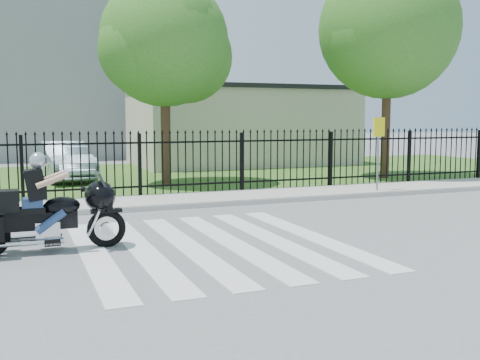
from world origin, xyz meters
name	(u,v)px	position (x,y,z in m)	size (l,w,h in m)	color
ground	(211,245)	(0.00, 0.00, 0.00)	(120.00, 120.00, 0.00)	slate
crosswalk	(211,245)	(0.00, 0.00, 0.01)	(5.00, 5.50, 0.01)	silver
sidewalk	(148,202)	(0.00, 5.00, 0.06)	(40.00, 2.00, 0.12)	#ADAAA3
curb	(157,208)	(0.00, 4.00, 0.06)	(40.00, 0.12, 0.12)	#ADAAA3
grass_strip	(107,177)	(0.00, 12.00, 0.01)	(40.00, 12.00, 0.02)	#30591E
iron_fence	(140,166)	(0.00, 6.00, 0.90)	(26.00, 0.04, 1.80)	black
tree_mid	(164,42)	(1.50, 9.00, 4.67)	(4.20, 4.20, 6.78)	#382316
tree_right	(388,29)	(9.50, 8.00, 5.39)	(5.00, 5.00, 7.90)	#382316
building_low	(241,128)	(7.00, 16.00, 1.75)	(10.00, 6.00, 3.50)	beige
building_low_roof	(241,89)	(7.00, 16.00, 3.60)	(10.20, 6.20, 0.20)	black
building_tall	(14,51)	(-3.00, 26.00, 6.00)	(15.00, 10.00, 12.00)	gray
motorcycle_rider	(43,211)	(-2.74, 0.55, 0.70)	(2.58, 0.76, 1.70)	black
parked_car	(65,161)	(-1.55, 11.40, 0.71)	(1.46, 4.19, 1.38)	#91A7B7
traffic_sign	(378,138)	(6.66, 4.46, 1.63)	(0.45, 0.15, 2.12)	gray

